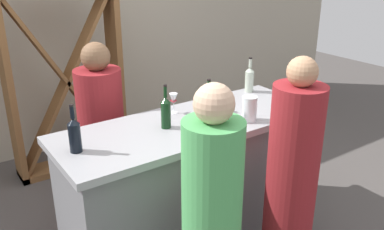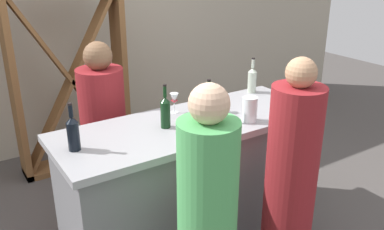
{
  "view_description": "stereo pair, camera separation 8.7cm",
  "coord_description": "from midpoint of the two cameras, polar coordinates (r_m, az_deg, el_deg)",
  "views": [
    {
      "loc": [
        -1.58,
        -2.28,
        2.12
      ],
      "look_at": [
        0.0,
        0.0,
        1.02
      ],
      "focal_mm": 39.02,
      "sensor_mm": 36.0,
      "label": 1
    },
    {
      "loc": [
        -1.51,
        -2.33,
        2.12
      ],
      "look_at": [
        0.0,
        0.0,
        1.02
      ],
      "focal_mm": 39.02,
      "sensor_mm": 36.0,
      "label": 2
    }
  ],
  "objects": [
    {
      "name": "wine_glass_near_center",
      "position": [
        2.89,
        2.33,
        0.31
      ],
      "size": [
        0.07,
        0.07,
        0.15
      ],
      "color": "white",
      "rests_on": "bar_counter"
    },
    {
      "name": "person_left_guest",
      "position": [
        2.44,
        1.64,
        -14.06
      ],
      "size": [
        0.44,
        0.44,
        1.51
      ],
      "rotation": [
        0.0,
        0.0,
        1.21
      ],
      "color": "#4CA559",
      "rests_on": "ground"
    },
    {
      "name": "bar_counter",
      "position": [
        3.22,
        -0.79,
        -8.84
      ],
      "size": [
        1.99,
        0.74,
        0.97
      ],
      "color": "slate",
      "rests_on": "ground"
    },
    {
      "name": "wine_bottle_leftmost_near_black",
      "position": [
        2.62,
        -16.68,
        -2.52
      ],
      "size": [
        0.08,
        0.08,
        0.31
      ],
      "color": "black",
      "rests_on": "bar_counter"
    },
    {
      "name": "person_server_behind",
      "position": [
        3.55,
        -12.82,
        -3.01
      ],
      "size": [
        0.43,
        0.43,
        1.47
      ],
      "rotation": [
        0.0,
        0.0,
        -1.75
      ],
      "color": "maroon",
      "rests_on": "ground"
    },
    {
      "name": "wine_glass_near_left",
      "position": [
        2.72,
        1.26,
        -0.94
      ],
      "size": [
        0.08,
        0.08,
        0.15
      ],
      "color": "white",
      "rests_on": "bar_counter"
    },
    {
      "name": "wine_bottle_second_left_dark_green",
      "position": [
        2.86,
        -4.47,
        0.45
      ],
      "size": [
        0.07,
        0.07,
        0.31
      ],
      "color": "black",
      "rests_on": "bar_counter"
    },
    {
      "name": "wine_glass_near_right",
      "position": [
        3.15,
        1.93,
        2.43
      ],
      "size": [
        0.07,
        0.07,
        0.16
      ],
      "color": "white",
      "rests_on": "bar_counter"
    },
    {
      "name": "wine_glass_far_left",
      "position": [
        3.13,
        -3.35,
        2.08
      ],
      "size": [
        0.07,
        0.07,
        0.15
      ],
      "color": "white",
      "rests_on": "bar_counter"
    },
    {
      "name": "wine_bottle_center_olive_green",
      "position": [
        2.96,
        1.45,
        1.27
      ],
      "size": [
        0.07,
        0.07,
        0.32
      ],
      "color": "#193D1E",
      "rests_on": "bar_counter"
    },
    {
      "name": "wine_rack",
      "position": [
        4.3,
        -17.42,
        4.39
      ],
      "size": [
        1.12,
        0.28,
        1.84
      ],
      "color": "brown",
      "rests_on": "ground"
    },
    {
      "name": "person_center_guest",
      "position": [
        2.86,
        12.6,
        -8.5
      ],
      "size": [
        0.36,
        0.36,
        1.54
      ],
      "rotation": [
        0.0,
        0.0,
        1.51
      ],
      "color": "maroon",
      "rests_on": "ground"
    },
    {
      "name": "wine_bottle_second_right_clear_pale",
      "position": [
        3.63,
        7.18,
        4.92
      ],
      "size": [
        0.08,
        0.08,
        0.3
      ],
      "color": "#B7C6B2",
      "rests_on": "bar_counter"
    },
    {
      "name": "water_pitcher",
      "position": [
        3.01,
        7.04,
        0.84
      ],
      "size": [
        0.11,
        0.11,
        0.18
      ],
      "color": "silver",
      "rests_on": "bar_counter"
    },
    {
      "name": "back_wall",
      "position": [
        4.82,
        -15.99,
        12.2
      ],
      "size": [
        8.0,
        0.1,
        2.8
      ],
      "primitive_type": "cube",
      "color": "#B2A893",
      "rests_on": "ground"
    }
  ]
}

